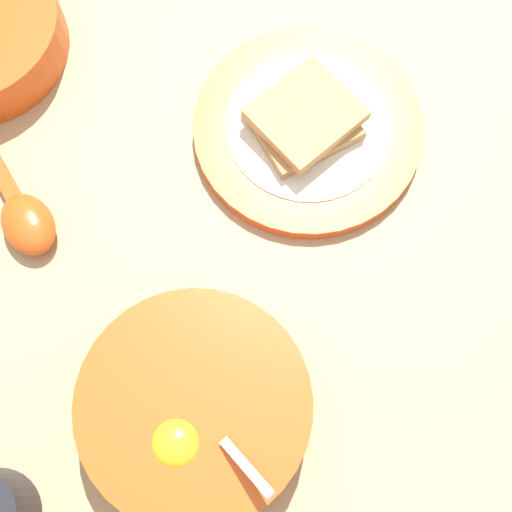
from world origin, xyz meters
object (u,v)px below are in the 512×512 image
Objects in this scene: egg_bowl at (195,408)px; toast_sandwich at (304,119)px; soup_spoon at (23,215)px; toast_plate at (308,129)px.

egg_bowl reaches higher than toast_sandwich.
soup_spoon is at bearing 27.72° from toast_sandwich.
egg_bowl reaches higher than soup_spoon.
toast_plate is (-0.05, -0.26, -0.02)m from egg_bowl.
egg_bowl is 0.22m from soup_spoon.
toast_plate is 1.82× the size of toast_sandwich.
egg_bowl is 1.46× the size of soup_spoon.
egg_bowl is at bearing 78.89° from toast_sandwich.
toast_sandwich is at bearing -152.28° from soup_spoon.
soup_spoon is (0.23, 0.12, 0.00)m from toast_plate.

